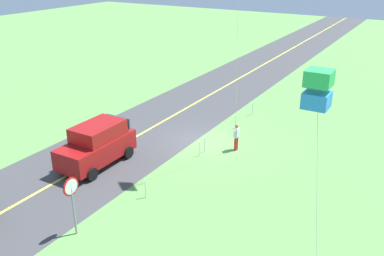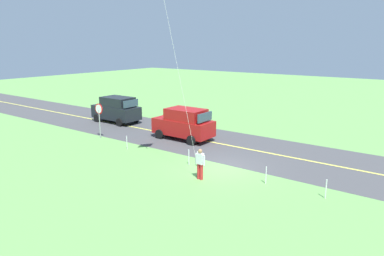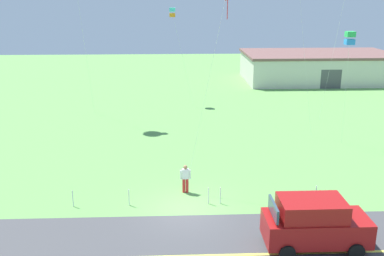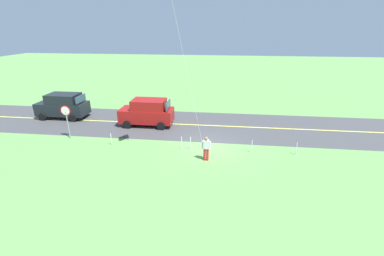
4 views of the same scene
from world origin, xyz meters
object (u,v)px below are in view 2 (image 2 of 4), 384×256
car_parked_east_near (117,109)px  person_adult_near (200,163)px  stop_sign (99,114)px  car_suv_foreground (184,123)px

car_parked_east_near → person_adult_near: size_ratio=2.75×
car_parked_east_near → stop_sign: (-3.08, 4.38, 0.65)m
car_suv_foreground → person_adult_near: bearing=133.4°
stop_sign → person_adult_near: stop_sign is taller
car_suv_foreground → stop_sign: 6.14m
stop_sign → car_parked_east_near: bearing=-54.9°
car_suv_foreground → stop_sign: bearing=34.0°
car_suv_foreground → person_adult_near: size_ratio=2.75×
car_suv_foreground → stop_sign: size_ratio=1.72×
car_parked_east_near → stop_sign: 5.39m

